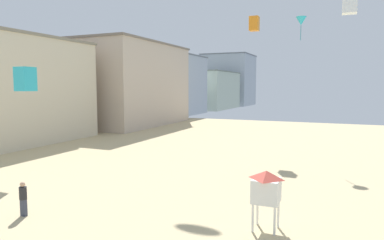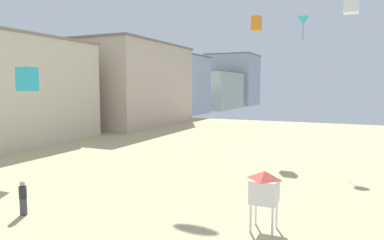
{
  "view_description": "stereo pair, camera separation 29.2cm",
  "coord_description": "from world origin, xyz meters",
  "px_view_note": "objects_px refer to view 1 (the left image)",
  "views": [
    {
      "loc": [
        9.52,
        -0.71,
        6.06
      ],
      "look_at": [
        1.42,
        17.98,
        4.07
      ],
      "focal_mm": 32.22,
      "sensor_mm": 36.0,
      "label": 1
    },
    {
      "loc": [
        9.79,
        -0.59,
        6.06
      ],
      "look_at": [
        1.42,
        17.98,
        4.07
      ],
      "focal_mm": 32.22,
      "sensor_mm": 36.0,
      "label": 2
    }
  ],
  "objects_px": {
    "kite_white_box_2": "(350,2)",
    "kite_orange_box": "(254,24)",
    "kite_cyan_delta": "(301,21)",
    "kite_flyer": "(23,197)",
    "kite_cyan_box": "(25,79)",
    "lifeguard_stand": "(266,187)"
  },
  "relations": [
    {
      "from": "lifeguard_stand",
      "to": "kite_white_box_2",
      "type": "distance_m",
      "value": 14.85
    },
    {
      "from": "lifeguard_stand",
      "to": "kite_orange_box",
      "type": "distance_m",
      "value": 22.32
    },
    {
      "from": "kite_flyer",
      "to": "kite_cyan_delta",
      "type": "xyz_separation_m",
      "value": [
        10.02,
        20.49,
        10.77
      ]
    },
    {
      "from": "kite_flyer",
      "to": "kite_cyan_box",
      "type": "bearing_deg",
      "value": -32.71
    },
    {
      "from": "kite_orange_box",
      "to": "kite_white_box_2",
      "type": "bearing_deg",
      "value": -45.19
    },
    {
      "from": "kite_orange_box",
      "to": "kite_cyan_box",
      "type": "bearing_deg",
      "value": -126.53
    },
    {
      "from": "kite_flyer",
      "to": "kite_orange_box",
      "type": "relative_size",
      "value": 1.21
    },
    {
      "from": "kite_flyer",
      "to": "kite_cyan_delta",
      "type": "bearing_deg",
      "value": -105.77
    },
    {
      "from": "lifeguard_stand",
      "to": "kite_orange_box",
      "type": "xyz_separation_m",
      "value": [
        -5.19,
        19.16,
        10.21
      ]
    },
    {
      "from": "kite_flyer",
      "to": "kite_white_box_2",
      "type": "relative_size",
      "value": 1.16
    },
    {
      "from": "kite_white_box_2",
      "to": "kite_orange_box",
      "type": "bearing_deg",
      "value": 134.81
    },
    {
      "from": "kite_orange_box",
      "to": "kite_flyer",
      "type": "bearing_deg",
      "value": -104.02
    },
    {
      "from": "kite_white_box_2",
      "to": "lifeguard_stand",
      "type": "bearing_deg",
      "value": -105.5
    },
    {
      "from": "kite_cyan_box",
      "to": "kite_cyan_delta",
      "type": "bearing_deg",
      "value": 41.41
    },
    {
      "from": "kite_white_box_2",
      "to": "kite_cyan_delta",
      "type": "xyz_separation_m",
      "value": [
        -3.72,
        6.64,
        0.22
      ]
    },
    {
      "from": "kite_white_box_2",
      "to": "kite_cyan_box",
      "type": "xyz_separation_m",
      "value": [
        -20.16,
        -7.87,
        -4.91
      ]
    },
    {
      "from": "kite_orange_box",
      "to": "kite_cyan_delta",
      "type": "xyz_separation_m",
      "value": [
        4.49,
        -1.63,
        -0.36
      ]
    },
    {
      "from": "kite_orange_box",
      "to": "kite_cyan_delta",
      "type": "relative_size",
      "value": 0.68
    },
    {
      "from": "kite_cyan_delta",
      "to": "kite_cyan_box",
      "type": "height_order",
      "value": "kite_cyan_delta"
    },
    {
      "from": "kite_orange_box",
      "to": "kite_cyan_delta",
      "type": "height_order",
      "value": "kite_orange_box"
    },
    {
      "from": "lifeguard_stand",
      "to": "kite_cyan_box",
      "type": "height_order",
      "value": "kite_cyan_box"
    },
    {
      "from": "kite_orange_box",
      "to": "kite_cyan_box",
      "type": "distance_m",
      "value": 20.81
    }
  ]
}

